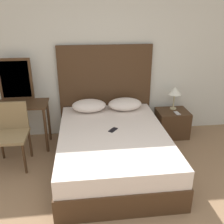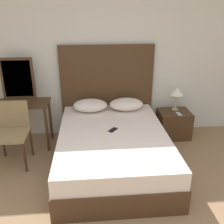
{
  "view_description": "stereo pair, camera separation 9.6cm",
  "coord_description": "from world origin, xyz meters",
  "px_view_note": "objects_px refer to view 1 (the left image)",
  "views": [
    {
      "loc": [
        -0.4,
        -1.35,
        2.11
      ],
      "look_at": [
        -0.03,
        1.78,
        0.79
      ],
      "focal_mm": 40.0,
      "sensor_mm": 36.0,
      "label": 1
    },
    {
      "loc": [
        -0.3,
        -1.36,
        2.11
      ],
      "look_at": [
        -0.03,
        1.78,
        0.79
      ],
      "focal_mm": 40.0,
      "sensor_mm": 36.0,
      "label": 2
    }
  ],
  "objects_px": {
    "bed": "(113,149)",
    "table_lamp": "(175,91)",
    "nightstand": "(172,123)",
    "vanity_desk": "(17,112)",
    "phone_on_bed": "(113,130)",
    "phone_on_nightstand": "(177,113)",
    "chair": "(11,130)"
  },
  "relations": [
    {
      "from": "table_lamp",
      "to": "vanity_desk",
      "type": "distance_m",
      "value": 2.61
    },
    {
      "from": "phone_on_bed",
      "to": "phone_on_nightstand",
      "type": "distance_m",
      "value": 1.33
    },
    {
      "from": "nightstand",
      "to": "vanity_desk",
      "type": "xyz_separation_m",
      "value": [
        -2.57,
        -0.1,
        0.38
      ]
    },
    {
      "from": "table_lamp",
      "to": "chair",
      "type": "distance_m",
      "value": 2.68
    },
    {
      "from": "bed",
      "to": "nightstand",
      "type": "bearing_deg",
      "value": 34.73
    },
    {
      "from": "vanity_desk",
      "to": "phone_on_bed",
      "type": "bearing_deg",
      "value": -24.34
    },
    {
      "from": "phone_on_nightstand",
      "to": "nightstand",
      "type": "bearing_deg",
      "value": 105.77
    },
    {
      "from": "table_lamp",
      "to": "vanity_desk",
      "type": "relative_size",
      "value": 0.42
    },
    {
      "from": "vanity_desk",
      "to": "chair",
      "type": "distance_m",
      "value": 0.45
    },
    {
      "from": "phone_on_bed",
      "to": "vanity_desk",
      "type": "bearing_deg",
      "value": 155.66
    },
    {
      "from": "phone_on_nightstand",
      "to": "vanity_desk",
      "type": "xyz_separation_m",
      "value": [
        -2.6,
        0.01,
        0.14
      ]
    },
    {
      "from": "phone_on_bed",
      "to": "table_lamp",
      "type": "xyz_separation_m",
      "value": [
        1.17,
        0.84,
        0.24
      ]
    },
    {
      "from": "bed",
      "to": "nightstand",
      "type": "distance_m",
      "value": 1.39
    },
    {
      "from": "phone_on_bed",
      "to": "table_lamp",
      "type": "height_order",
      "value": "table_lamp"
    },
    {
      "from": "vanity_desk",
      "to": "phone_on_nightstand",
      "type": "bearing_deg",
      "value": -0.2
    },
    {
      "from": "phone_on_bed",
      "to": "nightstand",
      "type": "height_order",
      "value": "phone_on_bed"
    },
    {
      "from": "bed",
      "to": "table_lamp",
      "type": "xyz_separation_m",
      "value": [
        1.17,
        0.88,
        0.52
      ]
    },
    {
      "from": "nightstand",
      "to": "table_lamp",
      "type": "xyz_separation_m",
      "value": [
        0.03,
        0.09,
        0.56
      ]
    },
    {
      "from": "table_lamp",
      "to": "phone_on_nightstand",
      "type": "height_order",
      "value": "table_lamp"
    },
    {
      "from": "nightstand",
      "to": "vanity_desk",
      "type": "relative_size",
      "value": 0.55
    },
    {
      "from": "bed",
      "to": "chair",
      "type": "height_order",
      "value": "chair"
    },
    {
      "from": "bed",
      "to": "chair",
      "type": "distance_m",
      "value": 1.46
    },
    {
      "from": "chair",
      "to": "table_lamp",
      "type": "bearing_deg",
      "value": 13.73
    },
    {
      "from": "phone_on_bed",
      "to": "phone_on_nightstand",
      "type": "height_order",
      "value": "phone_on_bed"
    },
    {
      "from": "phone_on_bed",
      "to": "bed",
      "type": "bearing_deg",
      "value": -100.5
    },
    {
      "from": "phone_on_nightstand",
      "to": "chair",
      "type": "relative_size",
      "value": 0.17
    },
    {
      "from": "vanity_desk",
      "to": "nightstand",
      "type": "bearing_deg",
      "value": 2.27
    },
    {
      "from": "table_lamp",
      "to": "bed",
      "type": "bearing_deg",
      "value": -143.1
    },
    {
      "from": "bed",
      "to": "table_lamp",
      "type": "relative_size",
      "value": 5.08
    },
    {
      "from": "bed",
      "to": "vanity_desk",
      "type": "height_order",
      "value": "vanity_desk"
    },
    {
      "from": "phone_on_nightstand",
      "to": "phone_on_bed",
      "type": "bearing_deg",
      "value": -151.37
    },
    {
      "from": "phone_on_bed",
      "to": "table_lamp",
      "type": "bearing_deg",
      "value": 35.66
    }
  ]
}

